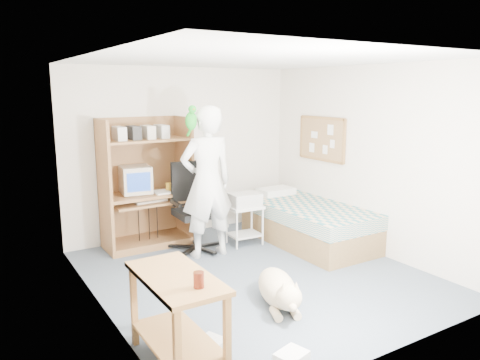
{
  "coord_description": "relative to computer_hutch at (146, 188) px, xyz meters",
  "views": [
    {
      "loc": [
        -2.93,
        -4.39,
        2.18
      ],
      "look_at": [
        0.12,
        0.55,
        1.05
      ],
      "focal_mm": 35.0,
      "sensor_mm": 36.0,
      "label": 1
    }
  ],
  "objects": [
    {
      "name": "keyboard",
      "position": [
        0.0,
        -0.16,
        -0.15
      ],
      "size": [
        0.46,
        0.19,
        0.03
      ],
      "primitive_type": "cube",
      "rotation": [
        0.0,
        0.0,
        0.06
      ],
      "color": "beige",
      "rests_on": "computer_hutch"
    },
    {
      "name": "office_chair",
      "position": [
        0.48,
        -0.52,
        -0.4
      ],
      "size": [
        0.67,
        0.67,
        1.19
      ],
      "rotation": [
        0.0,
        0.0,
        -0.05
      ],
      "color": "black",
      "rests_on": "floor"
    },
    {
      "name": "wall_right",
      "position": [
        2.5,
        -1.74,
        0.43
      ],
      "size": [
        0.02,
        4.0,
        2.5
      ],
      "primitive_type": "cube",
      "color": "silver",
      "rests_on": "floor"
    },
    {
      "name": "person",
      "position": [
        0.53,
        -0.84,
        0.17
      ],
      "size": [
        0.75,
        0.51,
        1.98
      ],
      "primitive_type": "imported",
      "rotation": [
        0.0,
        0.0,
        3.09
      ],
      "color": "white",
      "rests_on": "floor"
    },
    {
      "name": "printer_cart",
      "position": [
        1.19,
        -0.71,
        -0.45
      ],
      "size": [
        0.49,
        0.4,
        0.56
      ],
      "rotation": [
        0.0,
        0.0,
        -0.06
      ],
      "color": "silver",
      "rests_on": "floor"
    },
    {
      "name": "drink_glass",
      "position": [
        -0.8,
        -3.24,
        -0.01
      ],
      "size": [
        0.08,
        0.08,
        0.12
      ],
      "primitive_type": "cylinder",
      "color": "#43140A",
      "rests_on": "side_desk"
    },
    {
      "name": "pencil_cup",
      "position": [
        0.31,
        -0.09,
        -0.0
      ],
      "size": [
        0.08,
        0.08,
        0.12
      ],
      "primitive_type": "cylinder",
      "color": "gold",
      "rests_on": "computer_hutch"
    },
    {
      "name": "floor_box_a",
      "position": [
        -0.08,
        -3.44,
        -0.77
      ],
      "size": [
        0.29,
        0.26,
        0.1
      ],
      "primitive_type": "cube",
      "rotation": [
        0.0,
        0.0,
        0.27
      ],
      "color": "white",
      "rests_on": "floor"
    },
    {
      "name": "wall_left",
      "position": [
        -1.1,
        -1.74,
        0.43
      ],
      "size": [
        0.02,
        4.0,
        2.5
      ],
      "primitive_type": "cube",
      "color": "silver",
      "rests_on": "floor"
    },
    {
      "name": "corkboard",
      "position": [
        2.47,
        -0.84,
        0.63
      ],
      "size": [
        0.04,
        0.94,
        0.66
      ],
      "color": "olive",
      "rests_on": "wall_right"
    },
    {
      "name": "side_desk",
      "position": [
        -0.85,
        -2.94,
        -0.33
      ],
      "size": [
        0.5,
        1.0,
        0.75
      ],
      "color": "brown",
      "rests_on": "floor"
    },
    {
      "name": "printer",
      "position": [
        1.19,
        -0.71,
        -0.17
      ],
      "size": [
        0.44,
        0.35,
        0.18
      ],
      "primitive_type": "cube",
      "rotation": [
        0.0,
        0.0,
        -0.06
      ],
      "color": "#BBBAB5",
      "rests_on": "printer_cart"
    },
    {
      "name": "crt_monitor",
      "position": [
        -0.14,
        0.01,
        0.14
      ],
      "size": [
        0.44,
        0.46,
        0.37
      ],
      "rotation": [
        0.0,
        0.0,
        -0.12
      ],
      "color": "beige",
      "rests_on": "computer_hutch"
    },
    {
      "name": "computer_hutch",
      "position": [
        0.0,
        0.0,
        0.0
      ],
      "size": [
        1.2,
        0.63,
        1.8
      ],
      "color": "brown",
      "rests_on": "floor"
    },
    {
      "name": "wall_back",
      "position": [
        0.7,
        0.26,
        0.43
      ],
      "size": [
        3.6,
        0.02,
        2.5
      ],
      "primitive_type": "cube",
      "color": "silver",
      "rests_on": "floor"
    },
    {
      "name": "ceiling",
      "position": [
        0.7,
        -1.74,
        1.68
      ],
      "size": [
        3.6,
        4.0,
        0.02
      ],
      "primitive_type": "cube",
      "color": "white",
      "rests_on": "wall_back"
    },
    {
      "name": "bed",
      "position": [
        2.0,
        -1.12,
        -0.53
      ],
      "size": [
        1.02,
        2.02,
        0.66
      ],
      "color": "brown",
      "rests_on": "floor"
    },
    {
      "name": "dog",
      "position": [
        0.45,
        -2.54,
        -0.64
      ],
      "size": [
        0.6,
        1.06,
        0.42
      ],
      "rotation": [
        0.0,
        0.0,
        -0.36
      ],
      "color": "beige",
      "rests_on": "floor"
    },
    {
      "name": "floor",
      "position": [
        0.7,
        -1.74,
        -0.82
      ],
      "size": [
        4.0,
        4.0,
        0.0
      ],
      "primitive_type": "plane",
      "color": "#495664",
      "rests_on": "ground"
    },
    {
      "name": "parrot",
      "position": [
        0.33,
        -0.82,
        0.99
      ],
      "size": [
        0.15,
        0.25,
        0.4
      ],
      "rotation": [
        0.0,
        0.0,
        -0.05
      ],
      "color": "#128122",
      "rests_on": "person"
    },
    {
      "name": "floor_box_b",
      "position": [
        -0.51,
        -2.89,
        -0.78
      ],
      "size": [
        0.25,
        0.27,
        0.08
      ],
      "primitive_type": "cube",
      "rotation": [
        0.0,
        0.0,
        0.39
      ],
      "color": "#B6B7B2",
      "rests_on": "floor"
    }
  ]
}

